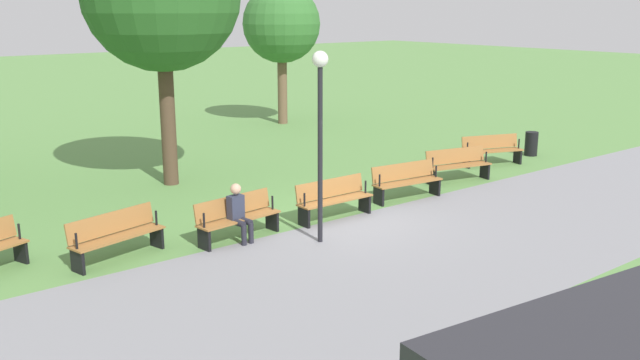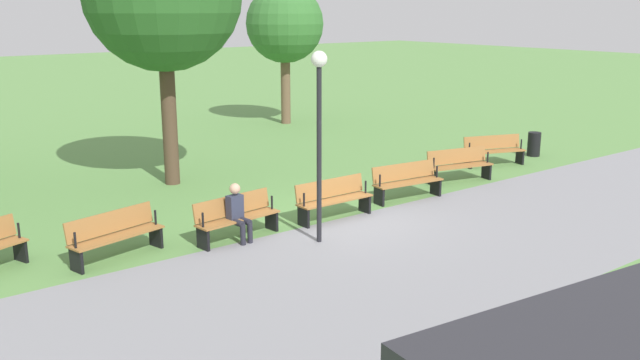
% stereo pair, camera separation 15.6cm
% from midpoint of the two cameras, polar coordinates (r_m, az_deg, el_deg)
% --- Properties ---
extents(ground_plane, '(120.00, 120.00, 0.00)m').
position_cam_midpoint_polar(ground_plane, '(15.56, 0.99, -3.25)').
color(ground_plane, '#5B8C47').
extents(path_paving, '(29.07, 5.46, 0.01)m').
position_cam_midpoint_polar(path_paving, '(13.64, 8.40, -5.94)').
color(path_paving, gray).
rests_on(path_paving, ground).
extents(bench_0, '(1.94, 1.09, 0.89)m').
position_cam_midpoint_polar(bench_0, '(21.38, 13.81, 2.48)').
color(bench_0, '#996633').
rests_on(bench_0, ground).
extents(bench_1, '(1.95, 0.89, 0.89)m').
position_cam_midpoint_polar(bench_1, '(19.17, 11.09, 1.30)').
color(bench_1, '#996633').
rests_on(bench_1, ground).
extents(bench_2, '(1.93, 0.69, 0.89)m').
position_cam_midpoint_polar(bench_2, '(17.16, 6.88, -0.03)').
color(bench_2, '#996633').
rests_on(bench_2, ground).
extents(bench_3, '(1.89, 0.47, 0.89)m').
position_cam_midpoint_polar(bench_3, '(15.48, 0.83, -1.51)').
color(bench_3, '#996633').
rests_on(bench_3, ground).
extents(bench_4, '(1.93, 0.69, 0.89)m').
position_cam_midpoint_polar(bench_4, '(14.24, -7.19, -3.02)').
color(bench_4, '#996633').
rests_on(bench_4, ground).
extents(bench_5, '(1.95, 0.89, 0.89)m').
position_cam_midpoint_polar(bench_5, '(13.60, -16.84, -4.36)').
color(bench_5, '#996633').
rests_on(bench_5, ground).
extents(person_seated, '(0.37, 0.55, 1.20)m').
position_cam_midpoint_polar(person_seated, '(14.04, -7.07, -2.58)').
color(person_seated, '#2D3347').
rests_on(person_seated, ground).
extents(tree_3, '(3.09, 3.09, 5.54)m').
position_cam_midpoint_polar(tree_3, '(28.04, -3.36, 12.71)').
color(tree_3, brown).
rests_on(tree_3, ground).
extents(lamp_post, '(0.32, 0.32, 3.84)m').
position_cam_midpoint_polar(lamp_post, '(13.46, -0.32, 5.76)').
color(lamp_post, black).
rests_on(lamp_post, ground).
extents(trash_bin, '(0.41, 0.41, 0.76)m').
position_cam_midpoint_polar(trash_bin, '(23.11, 16.89, 2.89)').
color(trash_bin, black).
rests_on(trash_bin, ground).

